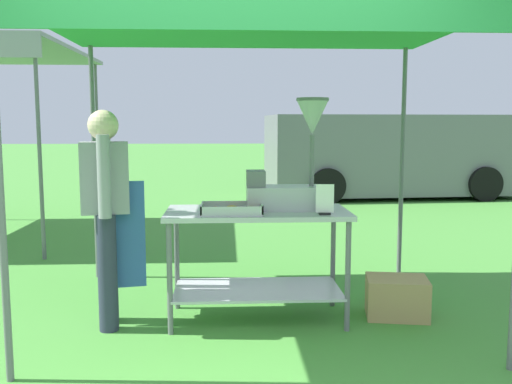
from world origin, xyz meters
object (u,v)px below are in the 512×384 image
object	(u,v)px
menu_sign	(325,202)
van_grey	(390,154)
donut_tray	(233,210)
donut_fryer	(290,170)
stall_canopy	(257,29)
vendor	(107,207)
supply_crate	(397,297)
donut_cart	(257,240)

from	to	relation	value
menu_sign	van_grey	distance (m)	8.01
donut_tray	donut_fryer	world-z (taller)	donut_fryer
stall_canopy	vendor	bearing A→B (deg)	-170.65
stall_canopy	menu_sign	world-z (taller)	stall_canopy
supply_crate	van_grey	world-z (taller)	van_grey
vendor	supply_crate	xyz separation A→B (m)	(2.21, 0.08, -0.75)
stall_canopy	vendor	world-z (taller)	stall_canopy
donut_cart	van_grey	world-z (taller)	van_grey
vendor	van_grey	world-z (taller)	van_grey
supply_crate	stall_canopy	bearing A→B (deg)	174.76
donut_fryer	stall_canopy	bearing A→B (deg)	167.69
donut_fryer	vendor	bearing A→B (deg)	-174.68
donut_cart	supply_crate	xyz separation A→B (m)	(1.10, -0.00, -0.47)
donut_fryer	donut_tray	bearing A→B (deg)	-158.25
donut_fryer	donut_cart	bearing A→B (deg)	-170.74
supply_crate	van_grey	size ratio (longest dim) A/B	0.10
donut_cart	donut_fryer	size ratio (longest dim) A/B	1.63
supply_crate	donut_tray	bearing A→B (deg)	-174.17
van_grey	vendor	bearing A→B (deg)	-120.07
donut_cart	menu_sign	xyz separation A→B (m)	(0.48, -0.22, 0.33)
donut_tray	van_grey	bearing A→B (deg)	65.75
stall_canopy	donut_tray	world-z (taller)	stall_canopy
donut_fryer	supply_crate	world-z (taller)	donut_fryer
donut_cart	donut_fryer	bearing A→B (deg)	9.26
donut_tray	supply_crate	world-z (taller)	donut_tray
donut_tray	vendor	bearing A→B (deg)	177.03
menu_sign	vendor	xyz separation A→B (m)	(-1.59, 0.14, -0.04)
donut_fryer	van_grey	distance (m)	7.84
donut_tray	menu_sign	xyz separation A→B (m)	(0.66, -0.09, 0.07)
van_grey	menu_sign	bearing A→B (deg)	-109.66
donut_cart	van_grey	xyz separation A→B (m)	(3.17, 7.32, 0.26)
donut_tray	supply_crate	xyz separation A→B (m)	(1.28, 0.13, -0.72)
supply_crate	donut_fryer	bearing A→B (deg)	176.95
menu_sign	vendor	distance (m)	1.60
menu_sign	vendor	size ratio (longest dim) A/B	0.14
stall_canopy	donut_fryer	bearing A→B (deg)	-12.31
donut_cart	donut_tray	world-z (taller)	donut_tray
vendor	donut_fryer	bearing A→B (deg)	5.32
van_grey	donut_cart	bearing A→B (deg)	-113.44
donut_cart	donut_fryer	world-z (taller)	donut_fryer
stall_canopy	menu_sign	distance (m)	1.39
donut_fryer	van_grey	size ratio (longest dim) A/B	0.16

